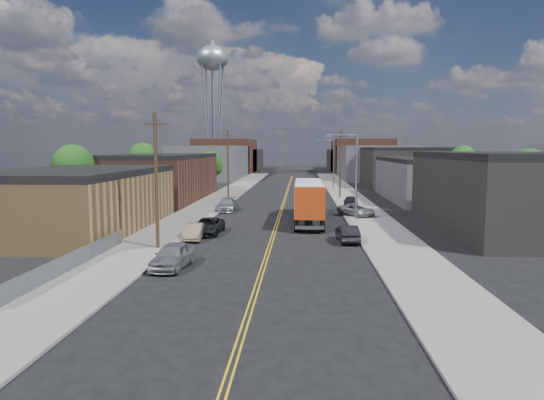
# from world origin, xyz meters

# --- Properties ---
(ground) EXTENTS (260.00, 260.00, 0.00)m
(ground) POSITION_xyz_m (0.00, 60.00, 0.00)
(ground) COLOR black
(ground) RESTS_ON ground
(centerline) EXTENTS (0.32, 120.00, 0.01)m
(centerline) POSITION_xyz_m (0.00, 45.00, 0.01)
(centerline) COLOR gold
(centerline) RESTS_ON ground
(sidewalk_left) EXTENTS (5.00, 140.00, 0.15)m
(sidewalk_left) POSITION_xyz_m (-9.50, 45.00, 0.07)
(sidewalk_left) COLOR slate
(sidewalk_left) RESTS_ON ground
(sidewalk_right) EXTENTS (5.00, 140.00, 0.15)m
(sidewalk_right) POSITION_xyz_m (9.50, 45.00, 0.07)
(sidewalk_right) COLOR slate
(sidewalk_right) RESTS_ON ground
(warehouse_tan) EXTENTS (12.00, 22.00, 5.60)m
(warehouse_tan) POSITION_xyz_m (-18.00, 18.00, 2.80)
(warehouse_tan) COLOR brown
(warehouse_tan) RESTS_ON ground
(warehouse_brown) EXTENTS (12.00, 26.00, 6.60)m
(warehouse_brown) POSITION_xyz_m (-18.00, 44.00, 3.30)
(warehouse_brown) COLOR #4E2A1F
(warehouse_brown) RESTS_ON ground
(industrial_right_a) EXTENTS (14.00, 22.00, 7.10)m
(industrial_right_a) POSITION_xyz_m (21.99, 20.00, 3.55)
(industrial_right_a) COLOR black
(industrial_right_a) RESTS_ON ground
(industrial_right_b) EXTENTS (14.00, 24.00, 6.10)m
(industrial_right_b) POSITION_xyz_m (22.00, 46.00, 3.05)
(industrial_right_b) COLOR #323134
(industrial_right_b) RESTS_ON ground
(industrial_right_c) EXTENTS (14.00, 22.00, 7.60)m
(industrial_right_c) POSITION_xyz_m (22.00, 72.00, 3.80)
(industrial_right_c) COLOR black
(industrial_right_c) RESTS_ON ground
(skyline_left_a) EXTENTS (16.00, 30.00, 8.00)m
(skyline_left_a) POSITION_xyz_m (-20.00, 95.00, 4.00)
(skyline_left_a) COLOR #323134
(skyline_left_a) RESTS_ON ground
(skyline_right_a) EXTENTS (16.00, 30.00, 8.00)m
(skyline_right_a) POSITION_xyz_m (20.00, 95.00, 4.00)
(skyline_right_a) COLOR #323134
(skyline_right_a) RESTS_ON ground
(skyline_left_b) EXTENTS (16.00, 26.00, 10.00)m
(skyline_left_b) POSITION_xyz_m (-20.00, 120.00, 5.00)
(skyline_left_b) COLOR #4E2A1F
(skyline_left_b) RESTS_ON ground
(skyline_right_b) EXTENTS (16.00, 26.00, 10.00)m
(skyline_right_b) POSITION_xyz_m (20.00, 120.00, 5.00)
(skyline_right_b) COLOR #4E2A1F
(skyline_right_b) RESTS_ON ground
(skyline_left_c) EXTENTS (16.00, 40.00, 7.00)m
(skyline_left_c) POSITION_xyz_m (-20.00, 140.00, 3.50)
(skyline_left_c) COLOR black
(skyline_left_c) RESTS_ON ground
(skyline_right_c) EXTENTS (16.00, 40.00, 7.00)m
(skyline_right_c) POSITION_xyz_m (20.00, 140.00, 3.50)
(skyline_right_c) COLOR black
(skyline_right_c) RESTS_ON ground
(water_tower) EXTENTS (9.00, 9.00, 36.90)m
(water_tower) POSITION_xyz_m (-22.00, 110.00, 30.65)
(water_tower) COLOR gray
(water_tower) RESTS_ON ground
(streetlight_near) EXTENTS (3.39, 0.25, 9.00)m
(streetlight_near) POSITION_xyz_m (7.60, 25.00, 5.33)
(streetlight_near) COLOR gray
(streetlight_near) RESTS_ON ground
(streetlight_far) EXTENTS (3.39, 0.25, 9.00)m
(streetlight_far) POSITION_xyz_m (7.60, 60.00, 5.33)
(streetlight_far) COLOR gray
(streetlight_far) RESTS_ON ground
(utility_pole_left_near) EXTENTS (1.60, 0.26, 10.00)m
(utility_pole_left_near) POSITION_xyz_m (-8.20, 10.00, 5.14)
(utility_pole_left_near) COLOR black
(utility_pole_left_near) RESTS_ON ground
(utility_pole_left_far) EXTENTS (1.60, 0.26, 10.00)m
(utility_pole_left_far) POSITION_xyz_m (-8.20, 45.00, 5.14)
(utility_pole_left_far) COLOR black
(utility_pole_left_far) RESTS_ON ground
(utility_pole_right) EXTENTS (1.60, 0.26, 10.00)m
(utility_pole_right) POSITION_xyz_m (8.20, 48.00, 5.14)
(utility_pole_right) COLOR black
(utility_pole_right) RESTS_ON ground
(chainlink_fence) EXTENTS (0.05, 16.00, 1.22)m
(chainlink_fence) POSITION_xyz_m (-11.50, 3.50, 0.66)
(chainlink_fence) COLOR slate
(chainlink_fence) RESTS_ON ground
(tree_left_near) EXTENTS (4.85, 4.76, 7.91)m
(tree_left_near) POSITION_xyz_m (-23.94, 30.00, 5.18)
(tree_left_near) COLOR black
(tree_left_near) RESTS_ON ground
(tree_left_mid) EXTENTS (5.10, 5.04, 8.37)m
(tree_left_mid) POSITION_xyz_m (-23.94, 55.00, 5.48)
(tree_left_mid) COLOR black
(tree_left_mid) RESTS_ON ground
(tree_left_far) EXTENTS (4.35, 4.20, 6.97)m
(tree_left_far) POSITION_xyz_m (-13.94, 62.00, 4.57)
(tree_left_far) COLOR black
(tree_left_far) RESTS_ON ground
(tree_right_near) EXTENTS (4.60, 4.48, 7.44)m
(tree_right_near) POSITION_xyz_m (30.06, 36.00, 4.87)
(tree_right_near) COLOR black
(tree_right_near) RESTS_ON ground
(tree_right_far) EXTENTS (4.85, 4.76, 7.91)m
(tree_right_far) POSITION_xyz_m (30.06, 60.00, 5.18)
(tree_right_far) COLOR black
(tree_right_far) RESTS_ON ground
(semi_truck) EXTENTS (2.72, 15.73, 4.12)m
(semi_truck) POSITION_xyz_m (3.14, 24.98, 2.35)
(semi_truck) COLOR silver
(semi_truck) RESTS_ON ground
(car_left_a) EXTENTS (2.24, 4.79, 1.59)m
(car_left_a) POSITION_xyz_m (-5.63, 4.56, 0.79)
(car_left_a) COLOR #9EA0A3
(car_left_a) RESTS_ON ground
(car_left_b) EXTENTS (1.70, 4.05, 1.30)m
(car_left_b) POSITION_xyz_m (-6.40, 14.10, 0.65)
(car_left_b) COLOR #806F54
(car_left_b) RESTS_ON ground
(car_left_c) EXTENTS (2.49, 5.11, 1.40)m
(car_left_c) POSITION_xyz_m (-5.77, 16.66, 0.70)
(car_left_c) COLOR black
(car_left_c) RESTS_ON ground
(car_left_d) EXTENTS (2.16, 5.22, 1.51)m
(car_left_d) POSITION_xyz_m (-6.40, 31.87, 0.75)
(car_left_d) COLOR #999C9E
(car_left_d) RESTS_ON ground
(car_right_oncoming) EXTENTS (1.73, 4.22, 1.36)m
(car_right_oncoming) POSITION_xyz_m (6.09, 13.74, 0.68)
(car_right_oncoming) COLOR black
(car_right_oncoming) RESTS_ON ground
(car_right_lot_a) EXTENTS (4.32, 5.04, 1.29)m
(car_right_lot_a) POSITION_xyz_m (8.42, 28.00, 0.79)
(car_right_lot_a) COLOR #A1A3A6
(car_right_lot_a) RESTS_ON sidewalk_right
(car_right_lot_c) EXTENTS (2.21, 4.53, 1.49)m
(car_right_lot_c) POSITION_xyz_m (8.46, 34.69, 0.89)
(car_right_lot_c) COLOR black
(car_right_lot_c) RESTS_ON sidewalk_right
(car_ahead_truck) EXTENTS (2.65, 5.07, 1.36)m
(car_ahead_truck) POSITION_xyz_m (4.50, 47.97, 0.68)
(car_ahead_truck) COLOR black
(car_ahead_truck) RESTS_ON ground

